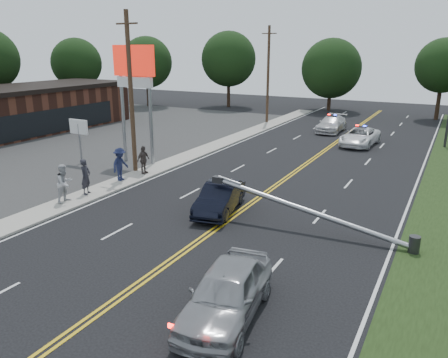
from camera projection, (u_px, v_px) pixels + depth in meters
The scene contains 22 objects.
ground at pixel (121, 297), 14.31m from camera, with size 120.00×120.00×0.00m, color black.
parking_lot at pixel (1, 159), 31.81m from camera, with size 25.00×60.00×0.01m, color #2D2D2D.
sidewalk at pixel (125, 181), 26.53m from camera, with size 1.80×70.00×0.12m, color #A09C91.
centerline_yellow at pixel (250, 204), 22.74m from camera, with size 0.36×80.00×0.00m, color gold.
pylon_sign at pixel (134, 76), 29.14m from camera, with size 3.20×0.35×8.00m.
small_sign at pixel (79, 131), 30.10m from camera, with size 1.60×0.14×3.10m.
fallen_streetlight at pixel (319, 214), 18.89m from camera, with size 9.36×0.44×1.91m.
utility_pole_mid at pixel (131, 94), 27.13m from camera, with size 1.60×0.28×10.00m.
utility_pole_far at pixel (268, 75), 45.68m from camera, with size 1.60×0.28×10.00m.
tree_3 at pixel (76, 63), 54.78m from camera, with size 6.19×6.19×9.03m.
tree_4 at pixel (147, 62), 59.11m from camera, with size 6.86×6.86×9.33m.
tree_5 at pixel (229, 59), 58.29m from camera, with size 7.27×7.27×9.98m.
tree_6 at pixel (331, 69), 54.99m from camera, with size 7.45×7.45×9.02m.
tree_7 at pixel (443, 66), 47.68m from camera, with size 5.93×5.93×8.91m.
crashed_sedan at pixel (220, 198), 21.52m from camera, with size 1.53×4.38×1.44m, color black.
waiting_sedan at pixel (227, 292), 13.03m from camera, with size 1.93×4.81×1.64m, color #929399.
emergency_a at pixel (360, 137), 36.28m from camera, with size 2.39×5.19×1.44m, color white.
emergency_b at pixel (331, 124), 42.11m from camera, with size 2.11×5.20×1.51m, color silver.
bystander_a at pixel (86, 177), 23.72m from camera, with size 0.71×0.47×1.96m, color #26252C.
bystander_b at pixel (65, 183), 22.50m from camera, with size 0.97×0.76×2.01m, color #ADADB2.
bystander_c at pixel (120, 164), 26.16m from camera, with size 1.29×0.74×1.99m, color #1A2041.
bystander_d at pixel (143, 160), 27.60m from camera, with size 1.04×0.43×1.78m, color #4E433E.
Camera 1 is at (8.93, -9.48, 7.84)m, focal length 35.00 mm.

